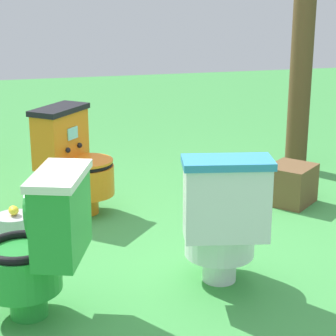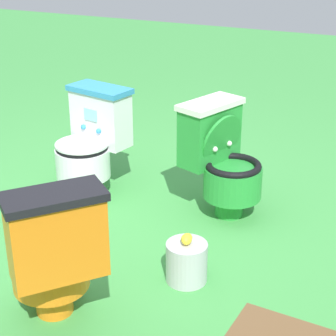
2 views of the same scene
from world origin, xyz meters
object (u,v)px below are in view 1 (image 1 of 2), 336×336
toilet_white (223,220)px  small_crate (291,184)px  wooden_post (301,72)px  toilet_green (40,244)px  lemon_bucket (15,232)px  toilet_orange (75,160)px

toilet_white → small_crate: (1.09, -0.90, -0.23)m
wooden_post → small_crate: wooden_post is taller
toilet_white → toilet_green: 0.92m
toilet_green → small_crate: size_ratio=2.24×
wooden_post → lemon_bucket: bearing=115.7°
lemon_bucket → toilet_orange: bearing=-37.1°
toilet_orange → wooden_post: bearing=146.4°
toilet_orange → lemon_bucket: bearing=2.8°
wooden_post → small_crate: (-0.77, 0.40, -0.68)m
toilet_orange → toilet_green: size_ratio=1.00×
wooden_post → lemon_bucket: 2.68m
toilet_green → wooden_post: bearing=-29.5°
toilet_orange → lemon_bucket: (-0.56, 0.43, -0.25)m
toilet_green → toilet_white: bearing=-65.5°
toilet_green → lemon_bucket: toilet_green is taller
toilet_white → toilet_green: (-0.08, 0.92, 0.00)m
toilet_orange → lemon_bucket: toilet_orange is taller
toilet_orange → toilet_white: same height
toilet_white → small_crate: toilet_white is taller
small_crate → wooden_post: bearing=-27.6°
toilet_white → toilet_green: bearing=-163.9°
toilet_white → wooden_post: (1.86, -1.30, 0.45)m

